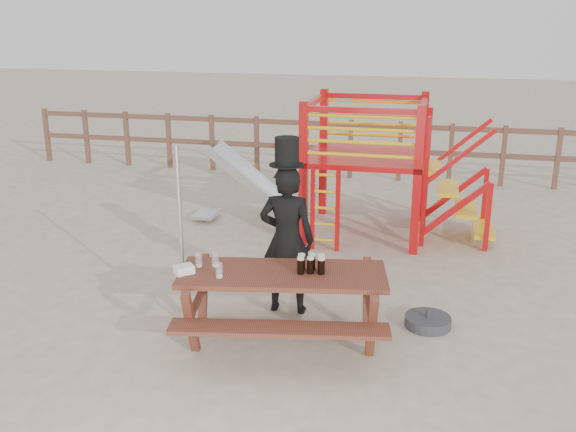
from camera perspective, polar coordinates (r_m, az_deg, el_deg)
name	(u,v)px	position (r m, az deg, el deg)	size (l,w,h in m)	color
ground	(303,338)	(6.85, 1.37, -10.78)	(60.00, 60.00, 0.00)	beige
back_fence	(375,144)	(13.21, 7.74, 6.39)	(15.09, 0.09, 1.20)	brown
playground_fort	(361,164)	(9.80, 6.49, 4.57)	(4.71, 1.84, 2.10)	red
picnic_table	(283,299)	(6.52, -0.48, -7.40)	(2.28, 1.76, 0.80)	brown
man_with_hat	(287,236)	(7.11, -0.10, -1.78)	(0.64, 0.44, 2.01)	black
metal_pole	(181,239)	(6.83, -9.48, -1.99)	(0.04, 0.04, 1.99)	#B2B2B7
parasol_base	(428,321)	(7.22, 12.32, -9.15)	(0.50, 0.50, 0.21)	#36363B
paper_bag	(184,269)	(6.44, -9.22, -4.71)	(0.18, 0.14, 0.08)	white
stout_pints	(311,264)	(6.38, 2.07, -4.26)	(0.28, 0.20, 0.17)	black
empty_glasses	(211,264)	(6.47, -6.87, -4.22)	(0.36, 0.33, 0.15)	silver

